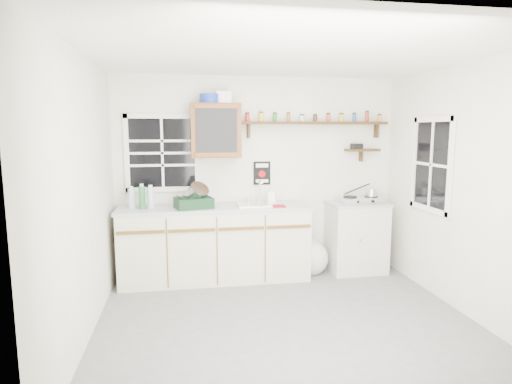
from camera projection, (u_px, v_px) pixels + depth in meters
room at (287, 193)px, 3.96m from camera, size 3.64×3.24×2.54m
main_cabinet at (215, 243)px, 5.24m from camera, size 2.31×0.63×0.92m
right_cabinet at (356, 236)px, 5.57m from camera, size 0.73×0.57×0.91m
sink at (258, 204)px, 5.27m from camera, size 0.52×0.44×0.29m
upper_cabinet at (216, 131)px, 5.19m from camera, size 0.60×0.32×0.65m
upper_cabinet_clutter at (216, 98)px, 5.14m from camera, size 0.37×0.24×0.14m
spice_shelf at (315, 122)px, 5.45m from camera, size 1.91×0.18×0.35m
secondary_shelf at (360, 150)px, 5.62m from camera, size 0.45×0.16×0.24m
warning_sign at (262, 173)px, 5.51m from camera, size 0.22×0.02×0.30m
window_back at (162, 153)px, 5.26m from camera, size 0.93×0.03×0.98m
window_right at (432, 165)px, 4.76m from camera, size 0.03×0.78×1.08m
water_bottles at (142, 198)px, 4.99m from camera, size 0.30×0.14×0.30m
dish_rack at (195, 199)px, 5.04m from camera, size 0.48×0.41×0.31m
soap_bottle at (272, 195)px, 5.38m from camera, size 0.12×0.12×0.21m
rag at (279, 206)px, 5.10m from camera, size 0.16×0.14×0.02m
hotplate at (361, 199)px, 5.49m from camera, size 0.59×0.35×0.08m
saucepan at (371, 193)px, 5.50m from camera, size 0.39×0.24×0.17m
trash_bag at (312, 258)px, 5.48m from camera, size 0.42×0.38×0.49m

